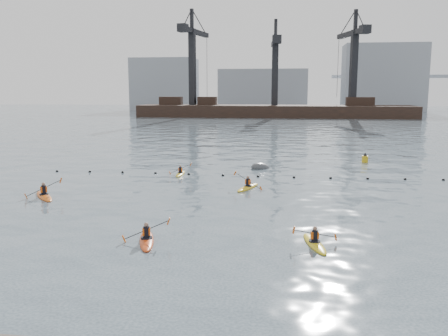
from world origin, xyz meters
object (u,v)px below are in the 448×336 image
Objects in this scene: mooring_buoy at (261,168)px; nav_buoy at (365,159)px; kayaker_1 at (315,243)px; kayaker_5 at (180,173)px; kayaker_2 at (44,195)px; kayaker_0 at (147,239)px; kayaker_3 at (248,187)px.

nav_buoy is (10.24, 5.05, 0.34)m from mooring_buoy.
kayaker_1 reaches higher than mooring_buoy.
kayaker_2 is at bearing -128.96° from kayaker_5.
kayaker_5 reaches higher than nav_buoy.
nav_buoy is at bearing 45.59° from kayaker_0.
mooring_buoy is 1.78× the size of nav_buoy.
mooring_buoy is (4.30, 22.30, -0.10)m from kayaker_0.
kayaker_5 is 19.29m from nav_buoy.
nav_buoy is at bearing 73.45° from kayaker_3.
kayaker_1 is 1.12× the size of kayaker_5.
kayaker_0 reaches higher than nav_buoy.
kayaker_0 is 1.05× the size of kayaker_1.
kayaker_0 is at bearing -86.04° from kayaker_3.
kayaker_5 is at bearing 13.95° from kayaker_2.
kayaker_3 is 1.16× the size of kayaker_5.
nav_buoy reaches higher than kayaker_1.
mooring_buoy is (6.73, 4.14, -0.09)m from kayaker_5.
kayaker_3 is at bearing -20.04° from kayaker_2.
kayaker_5 is (-6.28, 5.05, -0.01)m from kayaker_3.
kayaker_1 is 27.55m from nav_buoy.
kayaker_2 reaches higher than kayaker_5.
kayaker_3 is (3.85, 13.11, -0.00)m from kayaker_0.
kayaker_3 reaches higher than mooring_buoy.
kayaker_3 reaches higher than kayaker_0.
kayaker_5 is at bearing 161.50° from kayaker_3.
kayaker_0 is at bearing -79.89° from kayaker_2.
kayaker_2 reaches higher than mooring_buoy.
kayaker_2 is 12.23m from kayaker_5.
kayaker_3 is 9.20m from mooring_buoy.
kayaker_0 is 30.97m from nav_buoy.
kayaker_2 is (-9.75, 8.37, 0.01)m from kayaker_0.
kayaker_3 reaches higher than kayaker_5.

